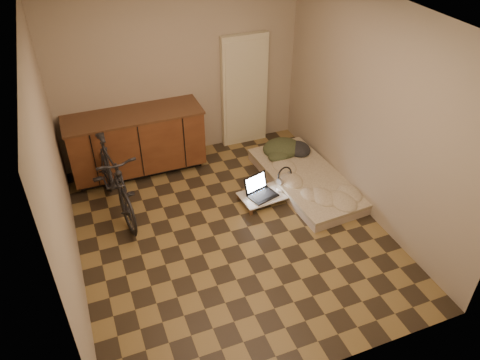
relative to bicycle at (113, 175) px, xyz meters
name	(u,v)px	position (x,y,z in m)	size (l,w,h in m)	color
room_shell	(230,139)	(1.19, -0.93, 0.77)	(3.50, 4.00, 2.60)	olive
cabinets	(137,142)	(0.44, 0.78, -0.06)	(1.84, 0.62, 0.91)	black
appliance_panel	(244,91)	(2.14, 1.01, 0.32)	(0.70, 0.10, 1.70)	beige
bicycle	(113,175)	(0.00, 0.00, 0.00)	(0.48, 1.64, 1.06)	black
futon	(306,179)	(2.49, -0.39, -0.45)	(1.00, 1.90, 0.16)	#C4B19D
clothing_pile	(287,144)	(2.50, 0.25, -0.25)	(0.60, 0.50, 0.24)	#343D23
headphones	(285,175)	(2.16, -0.40, -0.28)	(0.26, 0.24, 0.18)	black
lap_desk	(264,195)	(1.80, -0.52, -0.44)	(0.66, 0.46, 0.10)	brown
laptop	(260,191)	(1.76, -0.50, -0.37)	(0.42, 0.40, 0.24)	black
mouse	(279,190)	(2.02, -0.54, -0.41)	(0.06, 0.10, 0.04)	white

